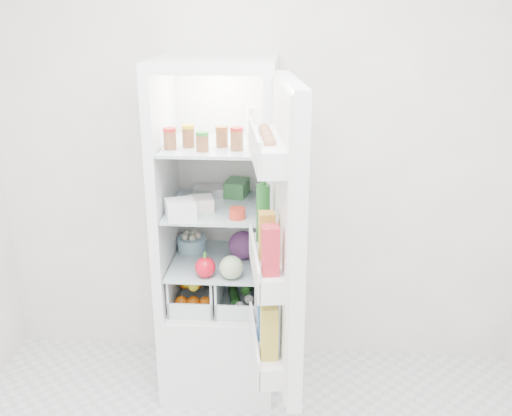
# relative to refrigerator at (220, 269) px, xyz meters

# --- Properties ---
(room_walls) EXTENTS (3.02, 3.02, 2.61)m
(room_walls) POSITION_rel_refrigerator_xyz_m (0.20, -1.25, 0.93)
(room_walls) COLOR beige
(room_walls) RESTS_ON ground
(refrigerator) EXTENTS (0.60, 0.60, 1.80)m
(refrigerator) POSITION_rel_refrigerator_xyz_m (0.00, 0.00, 0.00)
(refrigerator) COLOR white
(refrigerator) RESTS_ON ground
(shelf_low) EXTENTS (0.49, 0.53, 0.01)m
(shelf_low) POSITION_rel_refrigerator_xyz_m (-0.00, -0.06, 0.07)
(shelf_low) COLOR silver
(shelf_low) RESTS_ON refrigerator
(shelf_mid) EXTENTS (0.49, 0.53, 0.02)m
(shelf_mid) POSITION_rel_refrigerator_xyz_m (-0.00, -0.06, 0.38)
(shelf_mid) COLOR silver
(shelf_mid) RESTS_ON refrigerator
(shelf_top) EXTENTS (0.49, 0.53, 0.02)m
(shelf_top) POSITION_rel_refrigerator_xyz_m (-0.00, -0.06, 0.71)
(shelf_top) COLOR silver
(shelf_top) RESTS_ON refrigerator
(crisper_left) EXTENTS (0.23, 0.46, 0.22)m
(crisper_left) POSITION_rel_refrigerator_xyz_m (-0.12, -0.06, -0.06)
(crisper_left) COLOR silver
(crisper_left) RESTS_ON refrigerator
(crisper_right) EXTENTS (0.23, 0.46, 0.22)m
(crisper_right) POSITION_rel_refrigerator_xyz_m (0.12, -0.06, -0.06)
(crisper_right) COLOR silver
(crisper_right) RESTS_ON refrigerator
(condiment_jars) EXTENTS (0.38, 0.16, 0.08)m
(condiment_jars) POSITION_rel_refrigerator_xyz_m (-0.04, -0.18, 0.76)
(condiment_jars) COLOR #B21919
(condiment_jars) RESTS_ON shelf_top
(squeeze_bottle) EXTENTS (0.06, 0.06, 0.17)m
(squeeze_bottle) POSITION_rel_refrigerator_xyz_m (0.17, 0.02, 0.81)
(squeeze_bottle) COLOR white
(squeeze_bottle) RESTS_ON shelf_top
(tub_white) EXTENTS (0.18, 0.18, 0.09)m
(tub_white) POSITION_rel_refrigerator_xyz_m (-0.15, -0.26, 0.44)
(tub_white) COLOR white
(tub_white) RESTS_ON shelf_mid
(tub_cream) EXTENTS (0.15, 0.15, 0.07)m
(tub_cream) POSITION_rel_refrigerator_xyz_m (-0.07, -0.14, 0.43)
(tub_cream) COLOR silver
(tub_cream) RESTS_ON shelf_mid
(tin_red) EXTENTS (0.10, 0.10, 0.05)m
(tin_red) POSITION_rel_refrigerator_xyz_m (0.12, -0.24, 0.42)
(tin_red) COLOR red
(tin_red) RESTS_ON shelf_mid
(foil_tray) EXTENTS (0.18, 0.15, 0.04)m
(foil_tray) POSITION_rel_refrigerator_xyz_m (-0.07, 0.12, 0.41)
(foil_tray) COLOR silver
(foil_tray) RESTS_ON shelf_mid
(tub_green) EXTENTS (0.13, 0.17, 0.09)m
(tub_green) POSITION_rel_refrigerator_xyz_m (0.09, 0.11, 0.44)
(tub_green) COLOR #3A7F43
(tub_green) RESTS_ON shelf_mid
(red_cabbage) EXTENTS (0.15, 0.15, 0.15)m
(red_cabbage) POSITION_rel_refrigerator_xyz_m (0.13, -0.03, 0.16)
(red_cabbage) COLOR #5B1F58
(red_cabbage) RESTS_ON shelf_low
(bell_pepper) EXTENTS (0.10, 0.10, 0.10)m
(bell_pepper) POSITION_rel_refrigerator_xyz_m (-0.04, -0.26, 0.13)
(bell_pepper) COLOR red
(bell_pepper) RESTS_ON shelf_low
(mushroom_bowl) EXTENTS (0.16, 0.16, 0.07)m
(mushroom_bowl) POSITION_rel_refrigerator_xyz_m (-0.17, 0.06, 0.12)
(mushroom_bowl) COLOR #94C7DD
(mushroom_bowl) RESTS_ON shelf_low
(salad_bag) EXTENTS (0.12, 0.12, 0.12)m
(salad_bag) POSITION_rel_refrigerator_xyz_m (0.09, -0.27, 0.14)
(salad_bag) COLOR #B6CD9A
(salad_bag) RESTS_ON shelf_low
(citrus_pile) EXTENTS (0.20, 0.24, 0.16)m
(citrus_pile) POSITION_rel_refrigerator_xyz_m (-0.13, -0.12, -0.07)
(citrus_pile) COLOR #DF600B
(citrus_pile) RESTS_ON refrigerator
(veg_pile) EXTENTS (0.16, 0.30, 0.10)m
(veg_pile) POSITION_rel_refrigerator_xyz_m (0.13, -0.06, -0.10)
(veg_pile) COLOR #1F4E1A
(veg_pile) RESTS_ON refrigerator
(fridge_door) EXTENTS (0.25, 0.60, 1.30)m
(fridge_door) POSITION_rel_refrigerator_xyz_m (0.34, -0.63, 0.43)
(fridge_door) COLOR white
(fridge_door) RESTS_ON refrigerator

